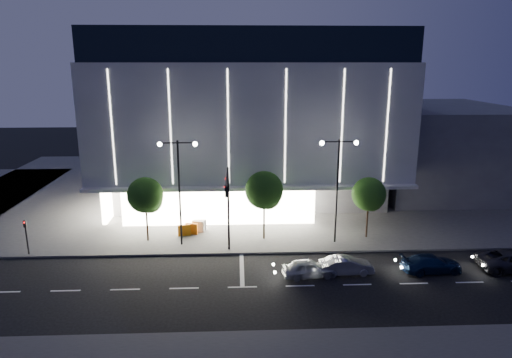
{
  "coord_description": "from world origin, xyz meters",
  "views": [
    {
      "loc": [
        1.69,
        -30.06,
        15.01
      ],
      "look_at": [
        3.39,
        8.95,
        5.0
      ],
      "focal_mm": 32.0,
      "sensor_mm": 36.0,
      "label": 1
    }
  ],
  "objects": [
    {
      "name": "car_third",
      "position": [
        15.95,
        0.29,
        0.65
      ],
      "size": [
        4.58,
        2.18,
        1.29
      ],
      "primitive_type": "imported",
      "rotation": [
        0.0,
        0.0,
        1.66
      ],
      "color": "#122344",
      "rests_on": "ground"
    },
    {
      "name": "street_lamp_west",
      "position": [
        -3.0,
        6.0,
        5.96
      ],
      "size": [
        3.16,
        0.36,
        9.0
      ],
      "color": "black",
      "rests_on": "ground"
    },
    {
      "name": "traffic_mast",
      "position": [
        1.0,
        3.34,
        5.03
      ],
      "size": [
        0.33,
        5.89,
        7.07
      ],
      "color": "black",
      "rests_on": "ground"
    },
    {
      "name": "barrier_d",
      "position": [
        -1.84,
        8.95,
        0.65
      ],
      "size": [
        1.13,
        0.48,
        1.0
      ],
      "primitive_type": "cube",
      "rotation": [
        0.0,
        0.0,
        -0.22
      ],
      "color": "silver",
      "rests_on": "sidewalk_museum"
    },
    {
      "name": "car_lead",
      "position": [
        6.78,
        -0.12,
        0.65
      ],
      "size": [
        3.96,
        1.99,
        1.3
      ],
      "primitive_type": "imported",
      "rotation": [
        0.0,
        0.0,
        1.69
      ],
      "color": "#9A9CA1",
      "rests_on": "ground"
    },
    {
      "name": "car_second",
      "position": [
        9.61,
        0.22,
        0.64
      ],
      "size": [
        3.97,
        1.58,
        1.29
      ],
      "primitive_type": "imported",
      "rotation": [
        0.0,
        0.0,
        1.63
      ],
      "color": "#A6A8AE",
      "rests_on": "ground"
    },
    {
      "name": "tree_left",
      "position": [
        -5.97,
        7.02,
        4.03
      ],
      "size": [
        3.02,
        3.02,
        5.72
      ],
      "color": "black",
      "rests_on": "ground"
    },
    {
      "name": "annex_building",
      "position": [
        26.0,
        24.0,
        5.0
      ],
      "size": [
        16.0,
        20.0,
        10.0
      ],
      "primitive_type": "cube",
      "color": "#4C4C51",
      "rests_on": "ground"
    },
    {
      "name": "barrier_a",
      "position": [
        -2.38,
        8.32,
        0.65
      ],
      "size": [
        1.13,
        0.47,
        1.0
      ],
      "primitive_type": "cube",
      "rotation": [
        0.0,
        0.0,
        -0.21
      ],
      "color": "orange",
      "rests_on": "sidewalk_museum"
    },
    {
      "name": "barrier_b",
      "position": [
        -1.68,
        9.22,
        0.65
      ],
      "size": [
        1.11,
        0.28,
        1.0
      ],
      "primitive_type": "cube",
      "rotation": [
        0.0,
        0.0,
        -0.03
      ],
      "color": "white",
      "rests_on": "sidewalk_museum"
    },
    {
      "name": "tree_mid",
      "position": [
        4.03,
        7.02,
        4.33
      ],
      "size": [
        3.25,
        3.25,
        6.15
      ],
      "color": "black",
      "rests_on": "ground"
    },
    {
      "name": "ped_signal_far",
      "position": [
        -15.0,
        4.5,
        1.89
      ],
      "size": [
        0.22,
        0.24,
        3.0
      ],
      "color": "black",
      "rests_on": "ground"
    },
    {
      "name": "museum",
      "position": [
        2.98,
        22.31,
        9.27
      ],
      "size": [
        30.0,
        25.8,
        18.0
      ],
      "color": "#4C4C51",
      "rests_on": "ground"
    },
    {
      "name": "sidewalk_museum",
      "position": [
        5.0,
        24.0,
        0.07
      ],
      "size": [
        70.0,
        40.0,
        0.15
      ],
      "primitive_type": "cube",
      "color": "#474747",
      "rests_on": "ground"
    },
    {
      "name": "ground",
      "position": [
        0.0,
        0.0,
        0.0
      ],
      "size": [
        160.0,
        160.0,
        0.0
      ],
      "primitive_type": "plane",
      "color": "black",
      "rests_on": "ground"
    },
    {
      "name": "barrier_c",
      "position": [
        -2.98,
        7.98,
        0.65
      ],
      "size": [
        1.13,
        0.46,
        1.0
      ],
      "primitive_type": "cube",
      "rotation": [
        0.0,
        0.0,
        0.2
      ],
      "color": "orange",
      "rests_on": "sidewalk_museum"
    },
    {
      "name": "street_lamp_east",
      "position": [
        10.0,
        6.0,
        5.96
      ],
      "size": [
        3.16,
        0.36,
        9.0
      ],
      "color": "black",
      "rests_on": "ground"
    },
    {
      "name": "tree_right",
      "position": [
        13.03,
        7.02,
        3.88
      ],
      "size": [
        2.91,
        2.91,
        5.51
      ],
      "color": "black",
      "rests_on": "ground"
    }
  ]
}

